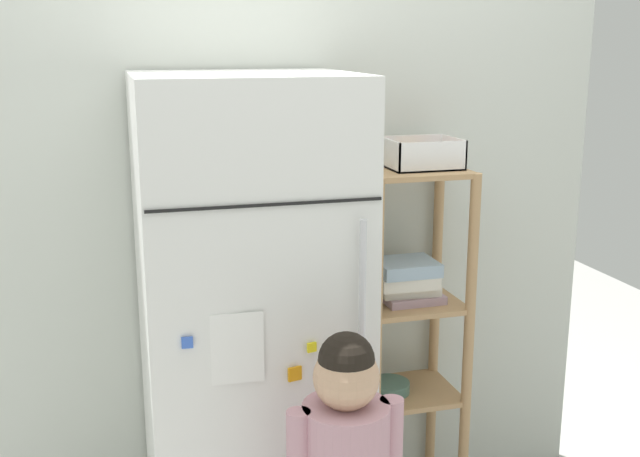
{
  "coord_description": "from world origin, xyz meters",
  "views": [
    {
      "loc": [
        -0.55,
        -2.24,
        1.69
      ],
      "look_at": [
        0.09,
        0.02,
        1.13
      ],
      "focal_mm": 43.89,
      "sensor_mm": 36.0,
      "label": 1
    }
  ],
  "objects": [
    {
      "name": "refrigerator",
      "position": [
        -0.14,
        0.02,
        0.8
      ],
      "size": [
        0.64,
        0.62,
        1.6
      ],
      "color": "white",
      "rests_on": "ground"
    },
    {
      "name": "fruit_bin",
      "position": [
        0.48,
        0.17,
        1.31
      ],
      "size": [
        0.24,
        0.2,
        0.1
      ],
      "color": "white",
      "rests_on": "pantry_shelf_unit"
    },
    {
      "name": "kitchen_wall_back",
      "position": [
        0.0,
        0.34,
        1.05
      ],
      "size": [
        2.42,
        0.03,
        2.1
      ],
      "primitive_type": "cube",
      "color": "silver",
      "rests_on": "ground"
    },
    {
      "name": "pantry_shelf_unit",
      "position": [
        0.44,
        0.15,
        0.77
      ],
      "size": [
        0.37,
        0.32,
        1.28
      ],
      "color": "tan",
      "rests_on": "ground"
    }
  ]
}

